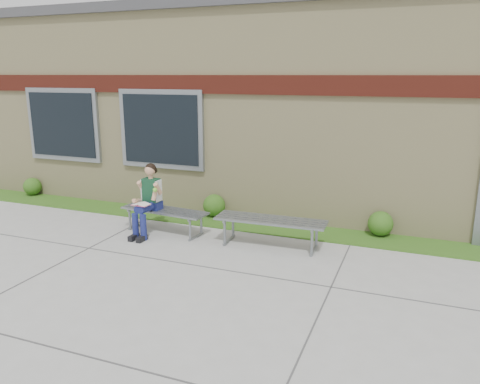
% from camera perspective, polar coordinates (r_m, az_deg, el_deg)
% --- Properties ---
extents(ground, '(80.00, 80.00, 0.00)m').
position_cam_1_polar(ground, '(6.34, 1.08, -11.94)').
color(ground, '#9E9E99').
rests_on(ground, ground).
extents(grass_strip, '(16.00, 0.80, 0.02)m').
position_cam_1_polar(grass_strip, '(8.65, 7.06, -4.70)').
color(grass_strip, '#2B5516').
rests_on(grass_strip, ground).
extents(school_building, '(16.20, 6.22, 4.20)m').
position_cam_1_polar(school_building, '(11.53, 11.64, 10.46)').
color(school_building, beige).
rests_on(school_building, ground).
extents(bench_left, '(1.68, 0.62, 0.43)m').
position_cam_1_polar(bench_left, '(8.55, -9.16, -2.75)').
color(bench_left, gray).
rests_on(bench_left, ground).
extents(bench_right, '(1.85, 0.58, 0.48)m').
position_cam_1_polar(bench_right, '(7.76, 3.73, -4.07)').
color(bench_right, gray).
rests_on(bench_right, ground).
extents(girl, '(0.45, 0.76, 1.27)m').
position_cam_1_polar(girl, '(8.41, -11.18, -0.77)').
color(girl, navy).
rests_on(girl, ground).
extents(shrub_west, '(0.41, 0.41, 0.41)m').
position_cam_1_polar(shrub_west, '(12.05, -23.98, 0.63)').
color(shrub_west, '#2B5516').
rests_on(shrub_west, grass_strip).
extents(shrub_mid, '(0.45, 0.45, 0.45)m').
position_cam_1_polar(shrub_mid, '(9.37, -3.17, -1.64)').
color(shrub_mid, '#2B5516').
rests_on(shrub_mid, grass_strip).
extents(shrub_east, '(0.44, 0.44, 0.44)m').
position_cam_1_polar(shrub_east, '(8.60, 16.76, -3.71)').
color(shrub_east, '#2B5516').
rests_on(shrub_east, grass_strip).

